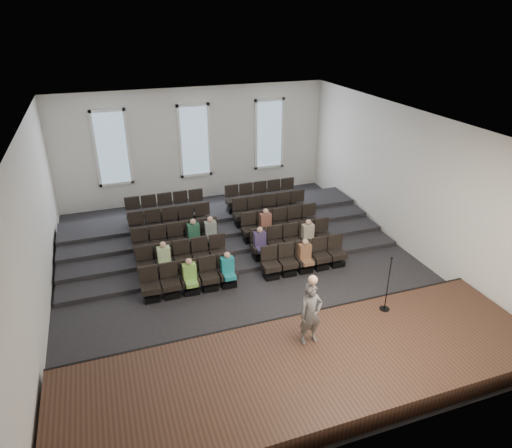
# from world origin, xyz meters

# --- Properties ---
(ground) EXTENTS (14.00, 14.00, 0.00)m
(ground) POSITION_xyz_m (0.00, 0.00, 0.00)
(ground) COLOR black
(ground) RESTS_ON ground
(ceiling) EXTENTS (12.00, 14.00, 0.02)m
(ceiling) POSITION_xyz_m (0.00, 0.00, 5.01)
(ceiling) COLOR white
(ceiling) RESTS_ON ground
(wall_back) EXTENTS (12.00, 0.04, 5.00)m
(wall_back) POSITION_xyz_m (0.00, 7.02, 2.50)
(wall_back) COLOR silver
(wall_back) RESTS_ON ground
(wall_front) EXTENTS (12.00, 0.04, 5.00)m
(wall_front) POSITION_xyz_m (0.00, -7.02, 2.50)
(wall_front) COLOR silver
(wall_front) RESTS_ON ground
(wall_left) EXTENTS (0.04, 14.00, 5.00)m
(wall_left) POSITION_xyz_m (-6.02, 0.00, 2.50)
(wall_left) COLOR silver
(wall_left) RESTS_ON ground
(wall_right) EXTENTS (0.04, 14.00, 5.00)m
(wall_right) POSITION_xyz_m (6.02, 0.00, 2.50)
(wall_right) COLOR silver
(wall_right) RESTS_ON ground
(stage) EXTENTS (11.80, 3.60, 0.50)m
(stage) POSITION_xyz_m (0.00, -5.10, 0.25)
(stage) COLOR #42291C
(stage) RESTS_ON ground
(stage_lip) EXTENTS (11.80, 0.06, 0.52)m
(stage_lip) POSITION_xyz_m (0.00, -3.33, 0.25)
(stage_lip) COLOR black
(stage_lip) RESTS_ON ground
(risers) EXTENTS (11.80, 4.80, 0.60)m
(risers) POSITION_xyz_m (0.00, 3.17, 0.20)
(risers) COLOR black
(risers) RESTS_ON ground
(seating_rows) EXTENTS (6.80, 4.70, 1.67)m
(seating_rows) POSITION_xyz_m (-0.00, 1.54, 0.68)
(seating_rows) COLOR black
(seating_rows) RESTS_ON ground
(windows) EXTENTS (8.44, 0.10, 3.24)m
(windows) POSITION_xyz_m (0.00, 6.95, 2.70)
(windows) COLOR white
(windows) RESTS_ON wall_back
(audience) EXTENTS (5.45, 2.64, 1.10)m
(audience) POSITION_xyz_m (-0.08, 0.45, 0.83)
(audience) COLOR #7DBE4C
(audience) RESTS_ON seating_rows
(speaker) EXTENTS (0.62, 0.43, 1.63)m
(speaker) POSITION_xyz_m (0.27, -4.40, 1.32)
(speaker) COLOR #5C5957
(speaker) RESTS_ON stage
(mic_stand) EXTENTS (0.28, 0.28, 1.65)m
(mic_stand) POSITION_xyz_m (2.80, -3.90, 0.99)
(mic_stand) COLOR black
(mic_stand) RESTS_ON stage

